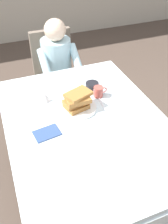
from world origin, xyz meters
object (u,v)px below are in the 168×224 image
at_px(bowl_butter, 92,85).
at_px(spoon_near_edge, 99,134).
at_px(chair_diner, 55,68).
at_px(dining_table_main, 87,130).
at_px(knife_right_of_plate, 102,104).
at_px(cup_coffee, 99,92).
at_px(fork_left_of_plate, 54,116).
at_px(plate_breakfast, 78,108).
at_px(syrup_pitcher, 45,97).
at_px(diner_person, 58,63).
at_px(breakfast_stack, 77,100).

bearing_deg(bowl_butter, spoon_near_edge, -107.72).
height_order(chair_diner, bowl_butter, chair_diner).
distance_m(dining_table_main, knife_right_of_plate, 0.24).
bearing_deg(cup_coffee, chair_diner, 97.12).
bearing_deg(knife_right_of_plate, fork_left_of_plate, 94.47).
bearing_deg(plate_breakfast, chair_diner, 84.76).
distance_m(chair_diner, syrup_pitcher, 0.92).
bearing_deg(diner_person, syrup_pitcher, 66.39).
relative_size(breakfast_stack, spoon_near_edge, 1.50).
relative_size(fork_left_of_plate, spoon_near_edge, 1.20).
xyz_separation_m(plate_breakfast, breakfast_stack, (-0.01, 0.00, 0.07)).
xyz_separation_m(knife_right_of_plate, spoon_near_edge, (-0.15, -0.28, 0.00)).
relative_size(chair_diner, cup_coffee, 8.23).
bearing_deg(spoon_near_edge, bowl_butter, 68.55).
bearing_deg(spoon_near_edge, syrup_pitcher, 112.84).
xyz_separation_m(diner_person, knife_right_of_plate, (0.10, -0.88, 0.07)).
relative_size(cup_coffee, bowl_butter, 1.03).
xyz_separation_m(diner_person, syrup_pitcher, (-0.30, -0.68, 0.11)).
relative_size(diner_person, bowl_butter, 10.18).
height_order(syrup_pitcher, knife_right_of_plate, syrup_pitcher).
relative_size(cup_coffee, syrup_pitcher, 1.41).
xyz_separation_m(cup_coffee, bowl_butter, (0.00, 0.13, -0.02)).
distance_m(dining_table_main, cup_coffee, 0.34).
distance_m(cup_coffee, fork_left_of_plate, 0.42).
height_order(breakfast_stack, syrup_pitcher, breakfast_stack).
bearing_deg(breakfast_stack, dining_table_main, -82.96).
xyz_separation_m(dining_table_main, cup_coffee, (0.19, 0.25, 0.13)).
relative_size(dining_table_main, bowl_butter, 13.85).
distance_m(syrup_pitcher, fork_left_of_plate, 0.20).
bearing_deg(breakfast_stack, fork_left_of_plate, -173.78).
xyz_separation_m(cup_coffee, spoon_near_edge, (-0.17, -0.40, -0.04)).
relative_size(bowl_butter, spoon_near_edge, 0.73).
height_order(breakfast_stack, spoon_near_edge, breakfast_stack).
relative_size(dining_table_main, fork_left_of_plate, 8.47).
bearing_deg(cup_coffee, syrup_pitcher, 167.74).
distance_m(fork_left_of_plate, knife_right_of_plate, 0.38).
height_order(plate_breakfast, knife_right_of_plate, plate_breakfast).
distance_m(cup_coffee, spoon_near_edge, 0.43).
height_order(diner_person, fork_left_of_plate, diner_person).
bearing_deg(knife_right_of_plate, cup_coffee, -4.70).
distance_m(diner_person, breakfast_stack, 0.88).
relative_size(plate_breakfast, bowl_butter, 2.55).
height_order(diner_person, spoon_near_edge, diner_person).
height_order(breakfast_stack, bowl_butter, breakfast_stack).
xyz_separation_m(dining_table_main, chair_diner, (0.08, 1.17, -0.12)).
xyz_separation_m(syrup_pitcher, spoon_near_edge, (0.24, -0.49, -0.04)).
relative_size(plate_breakfast, breakfast_stack, 1.24).
height_order(plate_breakfast, cup_coffee, cup_coffee).
relative_size(breakfast_stack, cup_coffee, 1.99).
xyz_separation_m(dining_table_main, spoon_near_edge, (0.03, -0.15, 0.09)).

